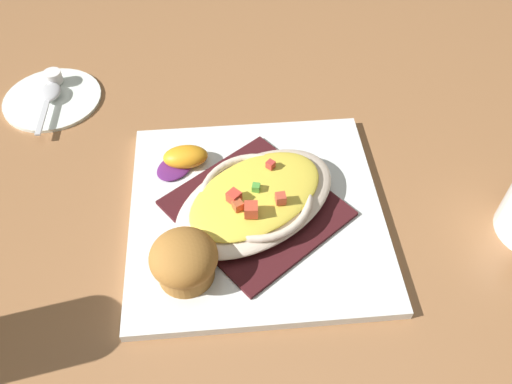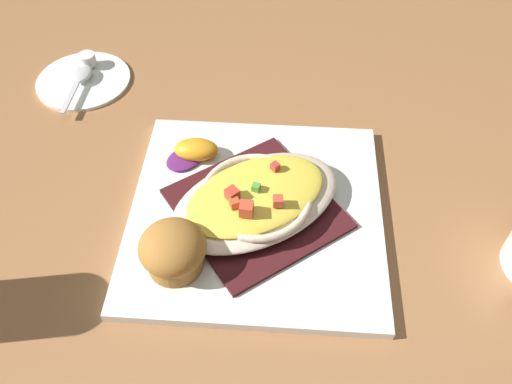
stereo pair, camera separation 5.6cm
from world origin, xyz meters
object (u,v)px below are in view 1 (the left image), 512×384
at_px(square_plate, 256,213).
at_px(creamer_cup_0, 53,77).
at_px(muffin, 184,260).
at_px(creamer_saucer, 52,98).
at_px(spoon, 49,94).
at_px(gratin_dish, 256,198).
at_px(orange_garnish, 183,159).

bearing_deg(square_plate, creamer_cup_0, 149.61).
relative_size(muffin, creamer_saucer, 0.51).
bearing_deg(spoon, gratin_dish, -26.23).
distance_m(creamer_saucer, spoon, 0.01).
distance_m(square_plate, orange_garnish, 0.11).
xyz_separation_m(square_plate, creamer_saucer, (-0.31, 0.15, -0.00)).
bearing_deg(spoon, muffin, -44.33).
xyz_separation_m(square_plate, spoon, (-0.30, 0.15, 0.01)).
xyz_separation_m(orange_garnish, creamer_saucer, (-0.21, 0.10, -0.02)).
xyz_separation_m(muffin, orange_garnish, (-0.04, 0.15, -0.02)).
distance_m(square_plate, muffin, 0.11).
bearing_deg(square_plate, spoon, 153.79).
bearing_deg(creamer_saucer, orange_garnish, -25.46).
bearing_deg(spoon, creamer_cup_0, 102.69).
relative_size(muffin, spoon, 0.64).
height_order(gratin_dish, spoon, gratin_dish).
bearing_deg(gratin_dish, creamer_cup_0, 149.59).
bearing_deg(gratin_dish, square_plate, 88.38).
xyz_separation_m(gratin_dish, spoon, (-0.30, 0.15, -0.02)).
relative_size(muffin, orange_garnish, 0.98).
distance_m(gratin_dish, creamer_cup_0, 0.36).
bearing_deg(gratin_dish, creamer_saucer, 153.20).
height_order(square_plate, gratin_dish, gratin_dish).
relative_size(orange_garnish, spoon, 0.65).
height_order(gratin_dish, creamer_cup_0, gratin_dish).
bearing_deg(muffin, creamer_cup_0, 132.86).
bearing_deg(orange_garnish, creamer_cup_0, 149.26).
xyz_separation_m(square_plate, gratin_dish, (-0.00, -0.00, 0.03)).
distance_m(muffin, spoon, 0.35).
bearing_deg(creamer_cup_0, gratin_dish, -30.41).
bearing_deg(creamer_saucer, muffin, -44.71).
bearing_deg(creamer_cup_0, orange_garnish, -30.74).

